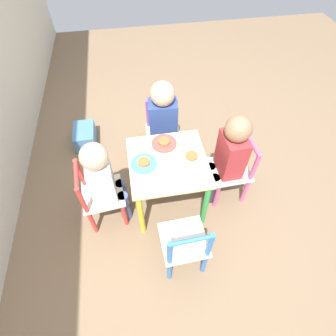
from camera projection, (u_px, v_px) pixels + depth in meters
name	position (u px, v px, depth m)	size (l,w,h in m)	color
ground_plane	(168.00, 201.00, 1.97)	(6.00, 6.00, 0.00)	#7F664C
kids_table	(168.00, 170.00, 1.68)	(0.48, 0.48, 0.46)	beige
chair_pink	(232.00, 170.00, 1.83)	(0.27, 0.27, 0.51)	silver
chair_purple	(163.00, 134.00, 2.06)	(0.28, 0.28, 0.51)	silver
chair_red	(100.00, 196.00, 1.70)	(0.28, 0.28, 0.51)	silver
chair_blue	(185.00, 245.00, 1.49)	(0.27, 0.27, 0.51)	silver
child_front	(229.00, 154.00, 1.68)	(0.20, 0.22, 0.73)	#38383D
child_right	(163.00, 120.00, 1.87)	(0.22, 0.21, 0.74)	#7A6B5B
child_back	(104.00, 178.00, 1.58)	(0.21, 0.22, 0.71)	#4C608E
plate_front	(192.00, 157.00, 1.62)	(0.17, 0.17, 0.03)	white
plate_right	(164.00, 143.00, 1.69)	(0.16, 0.16, 0.03)	#E54C47
plate_back	(144.00, 163.00, 1.59)	(0.16, 0.16, 0.03)	#4C9EE0
storage_bin	(85.00, 136.00, 2.29)	(0.26, 0.17, 0.16)	#4C7FB7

